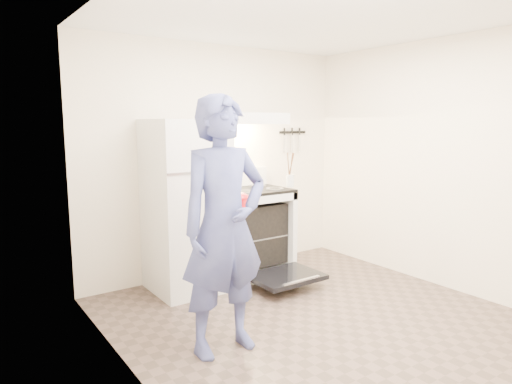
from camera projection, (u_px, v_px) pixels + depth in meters
floor at (330, 325)px, 3.79m from camera, size 3.60×3.60×0.00m
back_wall at (218, 161)px, 5.06m from camera, size 3.20×0.02×2.50m
refrigerator at (186, 206)px, 4.51m from camera, size 0.70×0.70×1.70m
stove_body at (252, 233)px, 5.05m from camera, size 0.76×0.65×0.92m
cooktop at (252, 190)px, 4.98m from camera, size 0.76×0.65×0.03m
backsplash at (238, 177)px, 5.19m from camera, size 0.76×0.07×0.20m
oven_door at (285, 276)px, 4.62m from camera, size 0.70×0.54×0.04m
oven_rack at (252, 234)px, 5.05m from camera, size 0.60×0.52×0.01m
range_hood at (248, 119)px, 4.92m from camera, size 0.76×0.50×0.12m
knife_strip at (293, 132)px, 5.60m from camera, size 0.40×0.02×0.03m
pizza_stone at (249, 235)px, 4.96m from camera, size 0.36×0.36×0.02m
tea_kettle at (229, 176)px, 4.91m from camera, size 0.24×0.20×0.30m
utensil_jar at (290, 181)px, 4.93m from camera, size 0.11×0.11×0.13m
person at (224, 226)px, 3.26m from camera, size 0.68×0.45×1.87m
dutch_oven at (230, 205)px, 3.65m from camera, size 0.37×0.30×0.24m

